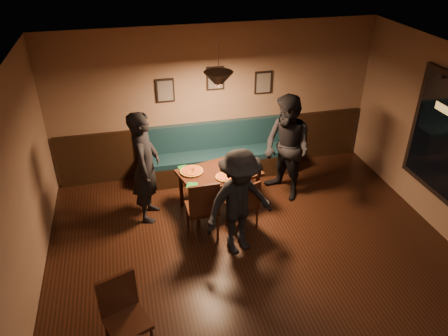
% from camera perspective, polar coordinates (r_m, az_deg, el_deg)
% --- Properties ---
extents(floor, '(7.00, 7.00, 0.00)m').
position_cam_1_polar(floor, '(5.98, 6.52, -16.54)').
color(floor, black).
rests_on(floor, ground).
extents(ceiling, '(7.00, 7.00, 0.00)m').
position_cam_1_polar(ceiling, '(4.39, 8.64, 9.41)').
color(ceiling, silver).
rests_on(ceiling, ground).
extents(wall_back, '(6.00, 0.00, 6.00)m').
position_cam_1_polar(wall_back, '(8.03, -1.18, 8.76)').
color(wall_back, '#8C704F').
rests_on(wall_back, ground).
extents(wall_left, '(0.00, 7.00, 7.00)m').
position_cam_1_polar(wall_left, '(5.01, -27.33, -9.69)').
color(wall_left, '#8C704F').
rests_on(wall_left, ground).
extents(wainscot, '(5.88, 0.06, 1.00)m').
position_cam_1_polar(wainscot, '(8.37, -1.07, 2.94)').
color(wainscot, black).
rests_on(wainscot, ground).
extents(booth_bench, '(3.00, 0.60, 1.00)m').
position_cam_1_polar(booth_bench, '(8.14, -0.66, 2.09)').
color(booth_bench, '#0F232D').
rests_on(booth_bench, ground).
extents(picture_left, '(0.32, 0.04, 0.42)m').
position_cam_1_polar(picture_left, '(7.76, -7.75, 10.10)').
color(picture_left, black).
rests_on(picture_left, wall_back).
extents(picture_center, '(0.32, 0.04, 0.42)m').
position_cam_1_polar(picture_center, '(7.84, -1.16, 11.74)').
color(picture_center, black).
rests_on(picture_center, wall_back).
extents(picture_right, '(0.32, 0.04, 0.42)m').
position_cam_1_polar(picture_right, '(8.12, 5.18, 11.16)').
color(picture_right, black).
rests_on(picture_right, wall_back).
extents(pendant_lamp, '(0.44, 0.44, 0.25)m').
position_cam_1_polar(pendant_lamp, '(6.50, -0.73, 11.49)').
color(pendant_lamp, black).
rests_on(pendant_lamp, ceiling).
extents(dining_table, '(1.45, 1.12, 0.68)m').
position_cam_1_polar(dining_table, '(7.34, -0.64, -2.77)').
color(dining_table, black).
rests_on(dining_table, floor).
extents(chair_near_left, '(0.47, 0.47, 1.04)m').
position_cam_1_polar(chair_near_left, '(6.60, -2.92, -5.15)').
color(chair_near_left, black).
rests_on(chair_near_left, floor).
extents(chair_near_right, '(0.51, 0.51, 0.91)m').
position_cam_1_polar(chair_near_right, '(6.77, 2.41, -4.80)').
color(chair_near_right, '#311A0D').
rests_on(chair_near_right, floor).
extents(diner_left, '(0.61, 0.77, 1.87)m').
position_cam_1_polar(diner_left, '(6.90, -10.28, 0.13)').
color(diner_left, black).
rests_on(diner_left, floor).
extents(diner_right, '(1.01, 1.11, 1.86)m').
position_cam_1_polar(diner_right, '(7.42, 8.31, 2.58)').
color(diner_right, black).
rests_on(diner_right, floor).
extents(diner_front, '(1.21, 0.91, 1.66)m').
position_cam_1_polar(diner_front, '(6.13, 2.06, -4.65)').
color(diner_front, black).
rests_on(diner_front, floor).
extents(pizza_a, '(0.44, 0.44, 0.04)m').
position_cam_1_polar(pizza_a, '(7.14, -4.29, -0.42)').
color(pizza_a, orange).
rests_on(pizza_a, dining_table).
extents(pizza_b, '(0.35, 0.35, 0.04)m').
position_cam_1_polar(pizza_b, '(6.98, 0.13, -1.17)').
color(pizza_b, orange).
rests_on(pizza_b, dining_table).
extents(pizza_c, '(0.41, 0.41, 0.04)m').
position_cam_1_polar(pizza_c, '(7.39, 2.42, 0.78)').
color(pizza_c, gold).
rests_on(pizza_c, dining_table).
extents(soda_glass, '(0.08, 0.08, 0.15)m').
position_cam_1_polar(soda_glass, '(7.03, 4.64, -0.46)').
color(soda_glass, black).
rests_on(soda_glass, dining_table).
extents(tabasco_bottle, '(0.03, 0.03, 0.11)m').
position_cam_1_polar(tabasco_bottle, '(7.25, 3.49, 0.39)').
color(tabasco_bottle, '#860504').
rests_on(tabasco_bottle, dining_table).
extents(napkin_a, '(0.16, 0.16, 0.01)m').
position_cam_1_polar(napkin_a, '(7.29, -5.45, 0.05)').
color(napkin_a, '#1B671F').
rests_on(napkin_a, dining_table).
extents(napkin_b, '(0.21, 0.21, 0.01)m').
position_cam_1_polar(napkin_b, '(6.81, -4.22, -2.28)').
color(napkin_b, '#1D6D25').
rests_on(napkin_b, dining_table).
extents(cutlery_set, '(0.18, 0.03, 0.00)m').
position_cam_1_polar(cutlery_set, '(6.82, -0.38, -2.14)').
color(cutlery_set, silver).
rests_on(cutlery_set, dining_table).
extents(cafe_chair_far, '(0.57, 0.57, 1.00)m').
position_cam_1_polar(cafe_chair_far, '(5.13, -12.65, -19.09)').
color(cafe_chair_far, black).
rests_on(cafe_chair_far, floor).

